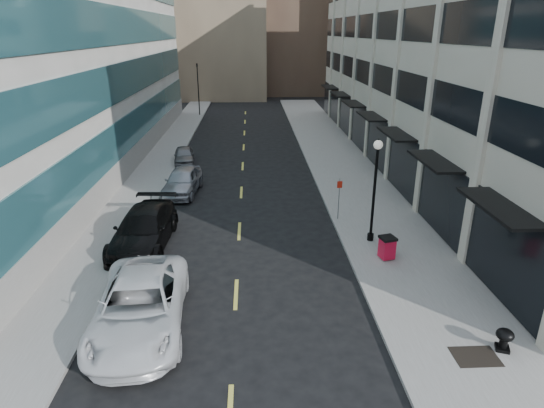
{
  "coord_description": "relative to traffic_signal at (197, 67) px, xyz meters",
  "views": [
    {
      "loc": [
        0.71,
        -7.44,
        9.69
      ],
      "look_at": [
        1.6,
        11.98,
        2.24
      ],
      "focal_mm": 30.0,
      "sensor_mm": 36.0,
      "label": 1
    }
  ],
  "objects": [
    {
      "name": "sidewalk_right",
      "position": [
        13.0,
        -28.0,
        -5.64
      ],
      "size": [
        5.0,
        80.0,
        0.15
      ],
      "primitive_type": "cube",
      "color": "gray",
      "rests_on": "ground"
    },
    {
      "name": "sidewalk_left",
      "position": [
        -1.0,
        -28.0,
        -5.64
      ],
      "size": [
        3.0,
        80.0,
        0.15
      ],
      "primitive_type": "cube",
      "color": "gray",
      "rests_on": "ground"
    },
    {
      "name": "building_right",
      "position": [
        22.44,
        -21.01,
        3.28
      ],
      "size": [
        15.3,
        46.5,
        18.25
      ],
      "color": "beige",
      "rests_on": "ground"
    },
    {
      "name": "building_left",
      "position": [
        -10.45,
        -21.0,
        4.27
      ],
      "size": [
        16.14,
        46.0,
        20.0
      ],
      "color": "white",
      "rests_on": "ground"
    },
    {
      "name": "skyline_tan_near",
      "position": [
        1.5,
        20.0,
        8.28
      ],
      "size": [
        14.0,
        18.0,
        28.0
      ],
      "primitive_type": "cube",
      "color": "#8B775B",
      "rests_on": "ground"
    },
    {
      "name": "skyline_tan_far",
      "position": [
        -8.5,
        30.0,
        5.28
      ],
      "size": [
        12.0,
        14.0,
        22.0
      ],
      "primitive_type": "cube",
      "color": "#8B775B",
      "rests_on": "ground"
    },
    {
      "name": "skyline_stone",
      "position": [
        23.5,
        18.0,
        4.28
      ],
      "size": [
        10.0,
        14.0,
        20.0
      ],
      "primitive_type": "cube",
      "color": "beige",
      "rests_on": "ground"
    },
    {
      "name": "grate_far",
      "position": [
        13.1,
        -44.2,
        -5.56
      ],
      "size": [
        1.4,
        1.0,
        0.01
      ],
      "primitive_type": "cube",
      "color": "black",
      "rests_on": "sidewalk_right"
    },
    {
      "name": "road_centerline",
      "position": [
        5.5,
        -31.0,
        -5.71
      ],
      "size": [
        0.15,
        68.2,
        0.01
      ],
      "color": "#D8CC4C",
      "rests_on": "ground"
    },
    {
      "name": "traffic_signal",
      "position": [
        0.0,
        0.0,
        0.0
      ],
      "size": [
        0.66,
        0.66,
        6.98
      ],
      "color": "black",
      "rests_on": "ground"
    },
    {
      "name": "car_white_van",
      "position": [
        2.3,
        -42.0,
        -4.83
      ],
      "size": [
        3.41,
        6.59,
        1.78
      ],
      "primitive_type": "imported",
      "rotation": [
        0.0,
        0.0,
        0.07
      ],
      "color": "silver",
      "rests_on": "ground"
    },
    {
      "name": "car_black_pickup",
      "position": [
        1.02,
        -35.46,
        -4.85
      ],
      "size": [
        2.7,
        6.1,
        1.74
      ],
      "primitive_type": "imported",
      "rotation": [
        0.0,
        0.0,
        -0.04
      ],
      "color": "black",
      "rests_on": "ground"
    },
    {
      "name": "car_silver_sedan",
      "position": [
        1.82,
        -27.97,
        -4.9
      ],
      "size": [
        2.39,
        4.96,
        1.63
      ],
      "primitive_type": "imported",
      "rotation": [
        0.0,
        0.0,
        -0.1
      ],
      "color": "#9D9FA6",
      "rests_on": "ground"
    },
    {
      "name": "car_grey_sedan",
      "position": [
        0.97,
        -21.0,
        -5.08
      ],
      "size": [
        1.99,
        3.92,
        1.28
      ],
      "primitive_type": "imported",
      "rotation": [
        0.0,
        0.0,
        0.13
      ],
      "color": "slate",
      "rests_on": "ground"
    },
    {
      "name": "trash_bin",
      "position": [
        12.14,
        -37.58,
        -5.0
      ],
      "size": [
        0.79,
        0.8,
        1.05
      ],
      "rotation": [
        0.0,
        0.0,
        0.25
      ],
      "color": "red",
      "rests_on": "sidewalk_right"
    },
    {
      "name": "lamppost",
      "position": [
        11.9,
        -35.68,
        -2.6
      ],
      "size": [
        0.42,
        0.42,
        5.06
      ],
      "color": "black",
      "rests_on": "sidewalk_right"
    },
    {
      "name": "sign_post",
      "position": [
        10.8,
        -33.01,
        -4.07
      ],
      "size": [
        0.27,
        0.07,
        2.31
      ],
      "rotation": [
        0.0,
        0.0,
        0.1
      ],
      "color": "slate",
      "rests_on": "sidewalk_right"
    },
    {
      "name": "urn_planter",
      "position": [
        14.1,
        -43.91,
        -5.1
      ],
      "size": [
        0.55,
        0.55,
        0.76
      ],
      "rotation": [
        0.0,
        0.0,
        -0.37
      ],
      "color": "black",
      "rests_on": "sidewalk_right"
    }
  ]
}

